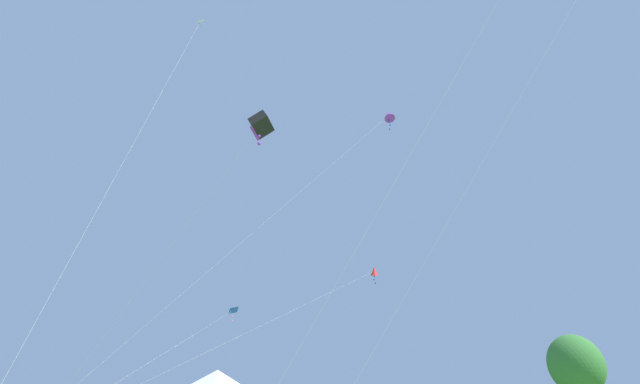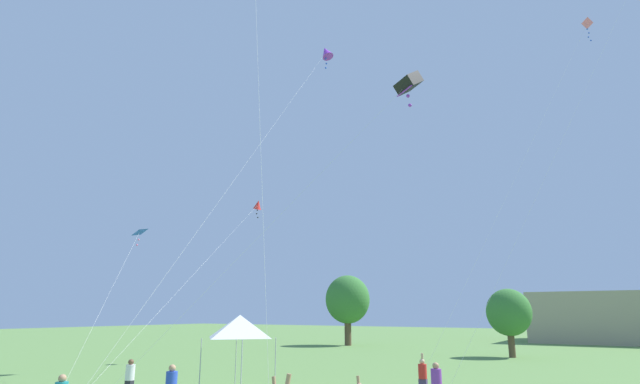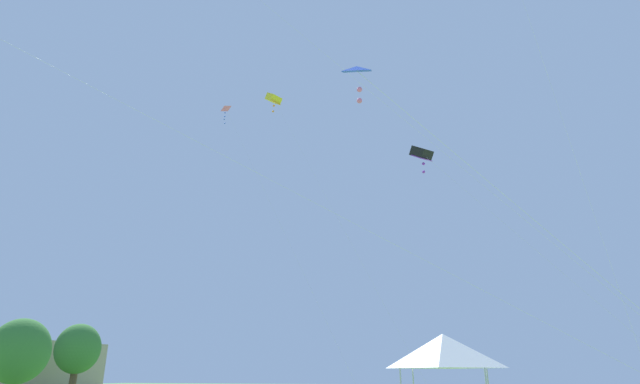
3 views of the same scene
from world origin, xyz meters
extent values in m
cylinder|color=brown|center=(24.73, 48.60, 1.45)|extent=(0.76, 0.76, 2.90)
ellipsoid|color=#387533|center=(24.73, 48.60, 5.11)|extent=(5.19, 4.67, 5.45)
ellipsoid|color=#387533|center=(2.67, 32.13, 3.74)|extent=(3.80, 3.42, 3.99)
pyramid|color=white|center=(-4.61, 5.33, 3.08)|extent=(2.82, 2.82, 1.09)
cylinder|color=silver|center=(0.06, 1.52, 7.15)|extent=(8.33, 10.01, 14.30)
cube|color=black|center=(4.21, 6.52, 14.29)|extent=(1.39, 1.40, 1.10)
cube|color=purple|center=(4.21, 6.52, 13.99)|extent=(1.14, 1.12, 0.62)
sphere|color=purple|center=(4.20, 6.45, 13.62)|extent=(0.17, 0.17, 0.17)
sphere|color=purple|center=(4.26, 6.48, 13.15)|extent=(0.17, 0.17, 0.17)
cylinder|color=silver|center=(-9.02, 0.88, 4.27)|extent=(8.72, 10.00, 8.55)
pyramid|color=blue|center=(-13.40, 5.86, 8.59)|extent=(0.87, 0.96, 0.58)
sphere|color=pink|center=(-13.35, 5.83, 8.08)|extent=(0.11, 0.11, 0.11)
sphere|color=pink|center=(-13.43, 5.82, 7.76)|extent=(0.11, 0.11, 0.11)
cylinder|color=silver|center=(7.16, 16.68, 12.19)|extent=(8.91, 14.59, 24.39)
pyramid|color=pink|center=(11.62, 23.99, 24.43)|extent=(0.67, 0.78, 0.50)
sphere|color=blue|center=(11.54, 23.98, 23.93)|extent=(0.11, 0.11, 0.11)
sphere|color=blue|center=(11.62, 24.02, 23.62)|extent=(0.11, 0.11, 0.11)
sphere|color=blue|center=(11.55, 24.02, 23.30)|extent=(0.11, 0.11, 0.11)
sphere|color=blue|center=(11.68, 24.02, 22.99)|extent=(0.11, 0.11, 0.11)
cylinder|color=silver|center=(-9.10, 6.88, 6.25)|extent=(9.61, 22.09, 12.51)
cylinder|color=silver|center=(-5.53, 6.80, 12.31)|extent=(3.16, 22.08, 24.63)
cylinder|color=silver|center=(10.39, 13.80, 13.62)|extent=(10.84, 15.05, 27.25)
cube|color=yellow|center=(15.80, 21.32, 27.25)|extent=(1.61, 1.62, 1.10)
cube|color=orange|center=(15.80, 21.32, 26.89)|extent=(1.40, 1.25, 0.54)
sphere|color=orange|center=(15.80, 21.27, 26.46)|extent=(0.19, 0.19, 0.19)
sphere|color=orange|center=(15.87, 21.37, 25.91)|extent=(0.19, 0.19, 0.19)
cylinder|color=silver|center=(0.70, -0.40, 13.59)|extent=(5.38, 4.29, 27.17)
camera|label=1|loc=(21.87, 6.05, 2.02)|focal=24.00mm
camera|label=2|loc=(12.07, -14.14, 3.78)|focal=28.00mm
camera|label=3|loc=(-22.39, 3.65, 2.34)|focal=28.00mm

